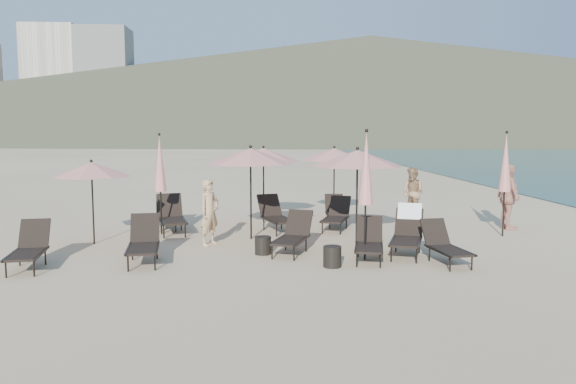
{
  "coord_description": "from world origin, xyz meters",
  "views": [
    {
      "loc": [
        -1.46,
        -11.96,
        2.78
      ],
      "look_at": [
        -0.69,
        3.5,
        1.1
      ],
      "focal_mm": 35.0,
      "sensor_mm": 36.0,
      "label": 1
    }
  ],
  "objects_px": {
    "umbrella_open_1": "(251,156)",
    "umbrella_open_4": "(334,154)",
    "lounger_0": "(29,247)",
    "umbrella_closed_1": "(506,163)",
    "lounger_5": "(407,231)",
    "umbrella_closed_2": "(160,164)",
    "lounger_4": "(445,244)",
    "lounger_8": "(276,215)",
    "umbrella_open_3": "(263,155)",
    "lounger_9": "(336,215)",
    "umbrella_open_0": "(92,169)",
    "umbrella_open_2": "(357,158)",
    "lounger_10": "(336,211)",
    "side_table_1": "(332,257)",
    "beachgoer_b": "(413,193)",
    "lounger_2": "(293,235)",
    "lounger_3": "(369,241)",
    "beachgoer_a": "(209,212)",
    "lounger_1": "(144,241)",
    "lounger_6": "(172,216)",
    "lounger_7": "(166,213)",
    "umbrella_closed_0": "(366,169)",
    "beachgoer_c": "(508,197)",
    "side_table_0": "(263,245)"
  },
  "relations": [
    {
      "from": "umbrella_open_0",
      "to": "umbrella_closed_0",
      "type": "bearing_deg",
      "value": -17.78
    },
    {
      "from": "beachgoer_b",
      "to": "lounger_6",
      "type": "bearing_deg",
      "value": -112.03
    },
    {
      "from": "lounger_10",
      "to": "umbrella_closed_1",
      "type": "xyz_separation_m",
      "value": [
        4.2,
        -2.06,
        1.54
      ]
    },
    {
      "from": "lounger_0",
      "to": "umbrella_open_3",
      "type": "relative_size",
      "value": 0.71
    },
    {
      "from": "lounger_3",
      "to": "lounger_7",
      "type": "relative_size",
      "value": 0.97
    },
    {
      "from": "umbrella_open_3",
      "to": "lounger_0",
      "type": "bearing_deg",
      "value": -131.25
    },
    {
      "from": "lounger_2",
      "to": "lounger_4",
      "type": "bearing_deg",
      "value": -0.12
    },
    {
      "from": "lounger_0",
      "to": "lounger_3",
      "type": "bearing_deg",
      "value": -5.7
    },
    {
      "from": "lounger_2",
      "to": "lounger_7",
      "type": "distance_m",
      "value": 4.96
    },
    {
      "from": "lounger_2",
      "to": "side_table_1",
      "type": "distance_m",
      "value": 1.57
    },
    {
      "from": "umbrella_open_1",
      "to": "beachgoer_b",
      "type": "bearing_deg",
      "value": 33.05
    },
    {
      "from": "lounger_5",
      "to": "umbrella_open_1",
      "type": "height_order",
      "value": "umbrella_open_1"
    },
    {
      "from": "lounger_3",
      "to": "beachgoer_c",
      "type": "relative_size",
      "value": 0.86
    },
    {
      "from": "beachgoer_c",
      "to": "umbrella_open_2",
      "type": "bearing_deg",
      "value": 108.33
    },
    {
      "from": "side_table_1",
      "to": "umbrella_closed_1",
      "type": "bearing_deg",
      "value": 32.46
    },
    {
      "from": "lounger_1",
      "to": "lounger_10",
      "type": "distance_m",
      "value": 6.6
    },
    {
      "from": "lounger_9",
      "to": "beachgoer_a",
      "type": "xyz_separation_m",
      "value": [
        -3.39,
        -1.98,
        0.39
      ]
    },
    {
      "from": "beachgoer_a",
      "to": "lounger_1",
      "type": "bearing_deg",
      "value": -177.26
    },
    {
      "from": "lounger_2",
      "to": "beachgoer_b",
      "type": "distance_m",
      "value": 6.6
    },
    {
      "from": "lounger_4",
      "to": "umbrella_open_1",
      "type": "bearing_deg",
      "value": 136.54
    },
    {
      "from": "lounger_0",
      "to": "lounger_3",
      "type": "height_order",
      "value": "lounger_0"
    },
    {
      "from": "lounger_7",
      "to": "umbrella_closed_0",
      "type": "relative_size",
      "value": 0.58
    },
    {
      "from": "umbrella_open_1",
      "to": "beachgoer_a",
      "type": "relative_size",
      "value": 1.5
    },
    {
      "from": "beachgoer_b",
      "to": "side_table_1",
      "type": "bearing_deg",
      "value": -67.67
    },
    {
      "from": "lounger_1",
      "to": "lounger_3",
      "type": "xyz_separation_m",
      "value": [
        4.83,
        -0.03,
        -0.04
      ]
    },
    {
      "from": "lounger_5",
      "to": "lounger_9",
      "type": "bearing_deg",
      "value": 129.29
    },
    {
      "from": "lounger_5",
      "to": "lounger_10",
      "type": "distance_m",
      "value": 4.22
    },
    {
      "from": "lounger_4",
      "to": "beachgoer_b",
      "type": "distance_m",
      "value": 6.35
    },
    {
      "from": "lounger_9",
      "to": "umbrella_open_2",
      "type": "bearing_deg",
      "value": -65.22
    },
    {
      "from": "umbrella_closed_1",
      "to": "lounger_6",
      "type": "bearing_deg",
      "value": 173.71
    },
    {
      "from": "umbrella_open_0",
      "to": "umbrella_open_3",
      "type": "distance_m",
      "value": 5.21
    },
    {
      "from": "beachgoer_a",
      "to": "side_table_0",
      "type": "bearing_deg",
      "value": -92.11
    },
    {
      "from": "lounger_0",
      "to": "lounger_2",
      "type": "relative_size",
      "value": 0.98
    },
    {
      "from": "lounger_1",
      "to": "umbrella_closed_2",
      "type": "xyz_separation_m",
      "value": [
        -0.2,
        3.3,
        1.45
      ]
    },
    {
      "from": "lounger_7",
      "to": "lounger_1",
      "type": "bearing_deg",
      "value": -96.07
    },
    {
      "from": "lounger_5",
      "to": "umbrella_closed_2",
      "type": "distance_m",
      "value": 6.77
    },
    {
      "from": "lounger_7",
      "to": "side_table_0",
      "type": "xyz_separation_m",
      "value": [
        2.77,
        -3.67,
        -0.22
      ]
    },
    {
      "from": "lounger_4",
      "to": "umbrella_open_4",
      "type": "bearing_deg",
      "value": 94.55
    },
    {
      "from": "lounger_0",
      "to": "umbrella_closed_1",
      "type": "distance_m",
      "value": 11.63
    },
    {
      "from": "lounger_10",
      "to": "umbrella_closed_2",
      "type": "relative_size",
      "value": 0.55
    },
    {
      "from": "lounger_10",
      "to": "side_table_1",
      "type": "distance_m",
      "value": 5.29
    },
    {
      "from": "umbrella_open_3",
      "to": "beachgoer_c",
      "type": "height_order",
      "value": "umbrella_open_3"
    },
    {
      "from": "lounger_1",
      "to": "beachgoer_a",
      "type": "height_order",
      "value": "beachgoer_a"
    },
    {
      "from": "umbrella_open_0",
      "to": "umbrella_open_2",
      "type": "bearing_deg",
      "value": -3.32
    },
    {
      "from": "beachgoer_a",
      "to": "beachgoer_c",
      "type": "xyz_separation_m",
      "value": [
        8.24,
        1.76,
        0.12
      ]
    },
    {
      "from": "lounger_7",
      "to": "lounger_10",
      "type": "bearing_deg",
      "value": -5.74
    },
    {
      "from": "umbrella_closed_2",
      "to": "lounger_10",
      "type": "bearing_deg",
      "value": 14.77
    },
    {
      "from": "lounger_8",
      "to": "side_table_1",
      "type": "distance_m",
      "value": 4.37
    },
    {
      "from": "umbrella_open_1",
      "to": "umbrella_open_4",
      "type": "distance_m",
      "value": 4.47
    },
    {
      "from": "lounger_8",
      "to": "umbrella_closed_1",
      "type": "xyz_separation_m",
      "value": [
        6.01,
        -1.07,
        1.49
      ]
    }
  ]
}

